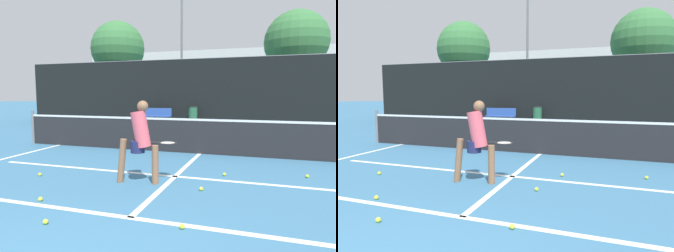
% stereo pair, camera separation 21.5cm
% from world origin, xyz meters
% --- Properties ---
extents(court_baseline_near, '(11.00, 0.10, 0.01)m').
position_xyz_m(court_baseline_near, '(0.00, 2.13, 0.00)').
color(court_baseline_near, white).
rests_on(court_baseline_near, ground).
extents(court_service_line, '(8.25, 0.10, 0.01)m').
position_xyz_m(court_service_line, '(0.00, 4.20, 0.00)').
color(court_service_line, white).
rests_on(court_service_line, ground).
extents(court_center_mark, '(0.10, 4.41, 0.01)m').
position_xyz_m(court_center_mark, '(0.00, 4.34, 0.00)').
color(court_center_mark, white).
rests_on(court_center_mark, ground).
extents(court_sideline_left, '(0.10, 5.41, 0.01)m').
position_xyz_m(court_sideline_left, '(-4.51, 4.34, 0.00)').
color(court_sideline_left, white).
rests_on(court_sideline_left, ground).
extents(net, '(11.09, 0.09, 1.07)m').
position_xyz_m(net, '(0.00, 6.54, 0.51)').
color(net, slate).
rests_on(net, ground).
extents(fence_back, '(24.00, 0.06, 3.43)m').
position_xyz_m(fence_back, '(0.00, 14.10, 1.71)').
color(fence_back, black).
rests_on(fence_back, ground).
extents(player_practicing, '(1.07, 0.61, 1.50)m').
position_xyz_m(player_practicing, '(-0.47, 3.60, 0.82)').
color(player_practicing, '#8C6042').
rests_on(player_practicing, ground).
extents(tennis_ball_scattered_0, '(0.07, 0.07, 0.07)m').
position_xyz_m(tennis_ball_scattered_0, '(0.66, 3.50, 0.03)').
color(tennis_ball_scattered_0, '#D1E033').
rests_on(tennis_ball_scattered_0, ground).
extents(tennis_ball_scattered_1, '(0.07, 0.07, 0.07)m').
position_xyz_m(tennis_ball_scattered_1, '(-2.54, 3.41, 0.03)').
color(tennis_ball_scattered_1, '#D1E033').
rests_on(tennis_ball_scattered_1, ground).
extents(tennis_ball_scattered_2, '(0.07, 0.07, 0.07)m').
position_xyz_m(tennis_ball_scattered_2, '(2.46, 4.89, 0.03)').
color(tennis_ball_scattered_2, '#D1E033').
rests_on(tennis_ball_scattered_2, ground).
extents(tennis_ball_scattered_5, '(0.07, 0.07, 0.07)m').
position_xyz_m(tennis_ball_scattered_5, '(-0.92, 1.64, 0.03)').
color(tennis_ball_scattered_5, '#D1E033').
rests_on(tennis_ball_scattered_5, ground).
extents(tennis_ball_scattered_6, '(0.07, 0.07, 0.07)m').
position_xyz_m(tennis_ball_scattered_6, '(0.73, 2.03, 0.03)').
color(tennis_ball_scattered_6, '#D1E033').
rests_on(tennis_ball_scattered_6, ground).
extents(tennis_ball_scattered_7, '(0.07, 0.07, 0.07)m').
position_xyz_m(tennis_ball_scattered_7, '(0.92, 4.53, 0.03)').
color(tennis_ball_scattered_7, '#D1E033').
rests_on(tennis_ball_scattered_7, ground).
extents(tennis_ball_scattered_9, '(0.07, 0.07, 0.07)m').
position_xyz_m(tennis_ball_scattered_9, '(-1.55, 2.28, 0.03)').
color(tennis_ball_scattered_9, '#D1E033').
rests_on(tennis_ball_scattered_9, ground).
extents(courtside_bench, '(1.62, 0.57, 0.86)m').
position_xyz_m(courtside_bench, '(-3.77, 13.43, 0.47)').
color(courtside_bench, '#2D519E').
rests_on(courtside_bench, ground).
extents(trash_bin, '(0.47, 0.47, 0.98)m').
position_xyz_m(trash_bin, '(-1.85, 13.64, 0.49)').
color(trash_bin, '#28603D').
rests_on(trash_bin, ground).
extents(parked_car, '(1.83, 3.92, 1.38)m').
position_xyz_m(parked_car, '(4.54, 17.59, 0.58)').
color(parked_car, '#B7B7BC').
rests_on(parked_car, ground).
extents(floodlight_mast, '(1.10, 0.24, 9.21)m').
position_xyz_m(floodlight_mast, '(-4.16, 19.84, 5.79)').
color(floodlight_mast, slate).
rests_on(floodlight_mast, ground).
extents(tree_west, '(3.82, 3.82, 6.72)m').
position_xyz_m(tree_west, '(-8.50, 18.40, 4.80)').
color(tree_west, brown).
rests_on(tree_west, ground).
extents(tree_mid, '(3.81, 3.81, 6.71)m').
position_xyz_m(tree_mid, '(3.34, 19.10, 4.78)').
color(tree_mid, brown).
rests_on(tree_mid, ground).
extents(building_far, '(36.00, 2.40, 6.18)m').
position_xyz_m(building_far, '(0.00, 31.48, 3.09)').
color(building_far, beige).
rests_on(building_far, ground).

